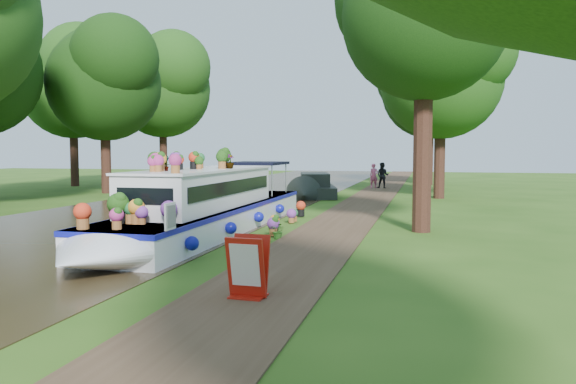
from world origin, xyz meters
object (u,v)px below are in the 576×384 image
(sandwich_board, at_px, (248,270))
(pedestrian_dark, at_px, (383,175))
(plant_boat, at_px, (204,205))
(second_boat, at_px, (315,187))
(pedestrian_pink, at_px, (374,176))

(sandwich_board, xyz_separation_m, pedestrian_dark, (0.04, 26.77, 0.35))
(plant_boat, xyz_separation_m, second_boat, (0.50, 13.66, -0.36))
(plant_boat, height_order, pedestrian_pink, plant_boat)
(second_boat, distance_m, pedestrian_pink, 7.42)
(pedestrian_pink, xyz_separation_m, pedestrian_dark, (0.58, -0.34, 0.04))
(sandwich_board, bearing_deg, pedestrian_dark, 92.77)
(second_boat, bearing_deg, plant_boat, -105.97)
(second_boat, height_order, sandwich_board, second_boat)
(second_boat, xyz_separation_m, pedestrian_pink, (2.38, 7.02, 0.30))
(second_boat, relative_size, pedestrian_dark, 4.06)
(second_boat, bearing_deg, pedestrian_pink, 57.36)
(second_boat, height_order, pedestrian_pink, pedestrian_pink)
(second_boat, bearing_deg, sandwich_board, -95.60)
(plant_boat, distance_m, pedestrian_pink, 20.88)
(pedestrian_pink, height_order, pedestrian_dark, pedestrian_dark)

